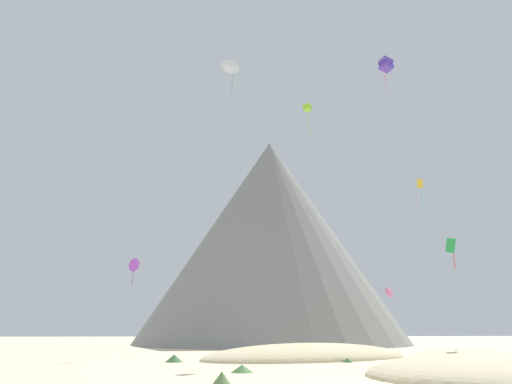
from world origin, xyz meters
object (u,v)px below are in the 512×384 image
at_px(bush_ridge_crest, 347,360).
at_px(kite_violet_low, 133,265).
at_px(bush_near_left, 174,358).
at_px(kite_white_high, 231,66).
at_px(rock_massif, 265,250).
at_px(bush_scatter_east, 222,379).
at_px(bush_far_left, 242,369).
at_px(kite_pink_low, 390,292).
at_px(kite_gold_mid, 420,188).
at_px(kite_lime_high, 307,108).
at_px(kite_green_low, 451,247).
at_px(kite_indigo_high, 386,65).

relative_size(bush_ridge_crest, kite_violet_low, 0.31).
distance_m(bush_near_left, kite_white_high, 37.94).
bearing_deg(bush_ridge_crest, rock_massif, 92.11).
xyz_separation_m(bush_scatter_east, kite_violet_low, (-10.03, 28.18, 10.00)).
relative_size(rock_massif, kite_white_high, 12.35).
xyz_separation_m(bush_near_left, bush_far_left, (6.02, -12.61, -0.08)).
xyz_separation_m(rock_massif, kite_pink_low, (18.01, -27.48, -11.06)).
height_order(bush_ridge_crest, kite_gold_mid, kite_gold_mid).
bearing_deg(bush_far_left, kite_gold_mid, 48.09).
bearing_deg(bush_scatter_east, rock_massif, 82.29).
bearing_deg(kite_lime_high, bush_far_left, 17.87).
relative_size(rock_massif, kite_gold_mid, 11.70).
bearing_deg(kite_pink_low, kite_gold_mid, -93.24).
distance_m(rock_massif, kite_white_high, 52.83).
height_order(bush_far_left, kite_green_low, kite_green_low).
relative_size(bush_scatter_east, kite_indigo_high, 0.28).
bearing_deg(bush_ridge_crest, kite_gold_mid, 49.93).
height_order(kite_green_low, kite_indigo_high, kite_indigo_high).
xyz_separation_m(bush_far_left, kite_indigo_high, (18.39, 13.55, 34.46)).
distance_m(bush_near_left, bush_ridge_crest, 17.11).
bearing_deg(rock_massif, bush_scatter_east, -97.71).
bearing_deg(kite_green_low, bush_ridge_crest, 70.45).
height_order(kite_green_low, kite_pink_low, kite_green_low).
xyz_separation_m(bush_near_left, bush_ridge_crest, (17.01, -1.83, -0.15)).
bearing_deg(kite_green_low, kite_lime_high, 35.40).
distance_m(bush_ridge_crest, bush_scatter_east, 23.34).
xyz_separation_m(kite_green_low, kite_white_high, (-22.88, 10.32, 25.88)).
bearing_deg(kite_lime_high, kite_gold_mid, 166.16).
relative_size(kite_green_low, kite_pink_low, 1.61).
height_order(rock_massif, kite_white_high, rock_massif).
xyz_separation_m(kite_violet_low, kite_lime_high, (21.45, 1.17, 21.43)).
relative_size(bush_far_left, kite_violet_low, 0.52).
height_order(bush_scatter_east, kite_gold_mid, kite_gold_mid).
bearing_deg(bush_scatter_east, kite_indigo_high, 48.11).
bearing_deg(kite_violet_low, bush_near_left, 80.12).
distance_m(kite_indigo_high, kite_lime_high, 11.48).
distance_m(bush_ridge_crest, kite_violet_low, 26.31).
bearing_deg(kite_lime_high, kite_green_low, 91.74).
distance_m(bush_far_left, kite_green_low, 26.56).
bearing_deg(kite_gold_mid, kite_green_low, -20.72).
xyz_separation_m(bush_ridge_crest, kite_violet_low, (-22.69, 8.58, 10.19)).
bearing_deg(kite_gold_mid, rock_massif, -150.33).
bearing_deg(kite_violet_low, bush_ridge_crest, 109.31).
xyz_separation_m(rock_massif, kite_indigo_high, (9.54, -55.36, 14.58)).
relative_size(bush_ridge_crest, rock_massif, 0.02).
xyz_separation_m(bush_scatter_east, kite_lime_high, (11.43, 29.35, 31.44)).
relative_size(bush_near_left, kite_indigo_high, 0.41).
distance_m(kite_pink_low, kite_lime_high, 35.30).
distance_m(kite_green_low, kite_lime_high, 26.38).
xyz_separation_m(bush_far_left, rock_massif, (8.84, 68.91, 19.87)).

